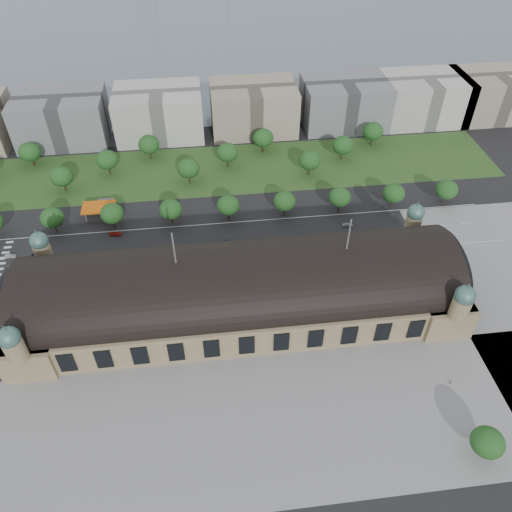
{
  "coord_description": "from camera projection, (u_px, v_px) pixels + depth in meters",
  "views": [
    {
      "loc": [
        -8.79,
        -117.04,
        132.03
      ],
      "look_at": [
        6.91,
        12.7,
        14.0
      ],
      "focal_mm": 35.0,
      "sensor_mm": 36.0,
      "label": 1
    }
  ],
  "objects": [
    {
      "name": "tree_belt_5",
      "position": [
        149.0,
        145.0,
        245.83
      ],
      "size": [
        10.4,
        10.4,
        12.48
      ],
      "color": "#2D2116",
      "rests_on": "ground"
    },
    {
      "name": "traffic_car_4",
      "position": [
        225.0,
        242.0,
        202.14
      ],
      "size": [
        4.74,
        1.94,
        1.61
      ],
      "primitive_type": "imported",
      "rotation": [
        0.0,
        0.0,
        -1.58
      ],
      "color": "#1C1B4E",
      "rests_on": "ground"
    },
    {
      "name": "bus_west",
      "position": [
        211.0,
        256.0,
        194.63
      ],
      "size": [
        12.23,
        3.66,
        3.36
      ],
      "primitive_type": "imported",
      "rotation": [
        0.0,
        0.0,
        1.5
      ],
      "color": "red",
      "rests_on": "ground"
    },
    {
      "name": "parked_car_1",
      "position": [
        72.0,
        275.0,
        187.92
      ],
      "size": [
        6.0,
        5.18,
        1.53
      ],
      "primitive_type": "imported",
      "rotation": [
        0.0,
        0.0,
        -0.98
      ],
      "color": "maroon",
      "rests_on": "ground"
    },
    {
      "name": "lake",
      "position": [
        204.0,
        31.0,
        395.06
      ],
      "size": [
        700.0,
        320.0,
        0.08
      ],
      "primitive_type": "cube",
      "color": "slate",
      "rests_on": "ground"
    },
    {
      "name": "tree_plaza_s",
      "position": [
        488.0,
        442.0,
        132.09
      ],
      "size": [
        9.0,
        9.0,
        10.64
      ],
      "color": "#2D2116",
      "rests_on": "ground"
    },
    {
      "name": "office_6",
      "position": [
        424.0,
        98.0,
        275.71
      ],
      "size": [
        45.0,
        32.0,
        24.0
      ],
      "primitive_type": "cube",
      "color": "beige",
      "rests_on": "ground"
    },
    {
      "name": "pedestrian_4",
      "position": [
        501.0,
        446.0,
        137.41
      ],
      "size": [
        1.05,
        1.3,
        1.86
      ],
      "primitive_type": "imported",
      "rotation": [
        0.0,
        0.0,
        4.18
      ],
      "color": "gray",
      "rests_on": "ground"
    },
    {
      "name": "tree_row_4",
      "position": [
        171.0,
        209.0,
        207.44
      ],
      "size": [
        9.6,
        9.6,
        11.52
      ],
      "color": "#2D2116",
      "rests_on": "ground"
    },
    {
      "name": "parked_car_2",
      "position": [
        112.0,
        272.0,
        189.3
      ],
      "size": [
        4.95,
        3.76,
        1.34
      ],
      "primitive_type": "imported",
      "rotation": [
        0.0,
        0.0,
        -1.1
      ],
      "color": "#1B1C4D",
      "rests_on": "ground"
    },
    {
      "name": "tree_belt_2",
      "position": [
        30.0,
        152.0,
        240.74
      ],
      "size": [
        10.4,
        10.4,
        12.48
      ],
      "color": "#2D2116",
      "rests_on": "ground"
    },
    {
      "name": "traffic_car_3",
      "position": [
        116.0,
        234.0,
        206.08
      ],
      "size": [
        5.38,
        2.76,
        1.49
      ],
      "primitive_type": "imported",
      "rotation": [
        0.0,
        0.0,
        1.44
      ],
      "color": "maroon",
      "rests_on": "ground"
    },
    {
      "name": "parked_car_0",
      "position": [
        25.0,
        279.0,
        186.38
      ],
      "size": [
        4.99,
        3.75,
        1.57
      ],
      "primitive_type": "imported",
      "rotation": [
        0.0,
        0.0,
        -1.07
      ],
      "color": "black",
      "rests_on": "ground"
    },
    {
      "name": "tree_belt_10",
      "position": [
        343.0,
        145.0,
        245.46
      ],
      "size": [
        10.4,
        10.4,
        12.48
      ],
      "color": "#2D2116",
      "rests_on": "ground"
    },
    {
      "name": "tree_row_8",
      "position": [
        394.0,
        193.0,
        216.0
      ],
      "size": [
        9.6,
        9.6,
        11.52
      ],
      "color": "#2D2116",
      "rests_on": "ground"
    },
    {
      "name": "traffic_car_2",
      "position": [
        38.0,
        255.0,
        196.1
      ],
      "size": [
        6.2,
        3.32,
        1.65
      ],
      "primitive_type": "imported",
      "rotation": [
        0.0,
        0.0,
        -1.67
      ],
      "color": "black",
      "rests_on": "ground"
    },
    {
      "name": "grass_belt",
      "position": [
        192.0,
        171.0,
        242.69
      ],
      "size": [
        300.0,
        45.0,
        0.1
      ],
      "primitive_type": "cube",
      "color": "#2D5020",
      "rests_on": "ground"
    },
    {
      "name": "tree_belt_4",
      "position": [
        107.0,
        160.0,
        235.29
      ],
      "size": [
        10.4,
        10.4,
        12.48
      ],
      "color": "#2D2116",
      "rests_on": "ground"
    },
    {
      "name": "office_3",
      "position": [
        159.0,
        113.0,
        262.78
      ],
      "size": [
        45.0,
        32.0,
        24.0
      ],
      "primitive_type": "cube",
      "color": "beige",
      "rests_on": "ground"
    },
    {
      "name": "tree_row_9",
      "position": [
        447.0,
        190.0,
        218.14
      ],
      "size": [
        9.6,
        9.6,
        11.52
      ],
      "color": "#2D2116",
      "rests_on": "ground"
    },
    {
      "name": "tree_row_6",
      "position": [
        285.0,
        201.0,
        211.72
      ],
      "size": [
        9.6,
        9.6,
        11.52
      ],
      "color": "#2D2116",
      "rests_on": "ground"
    },
    {
      "name": "traffic_car_1",
      "position": [
        10.0,
        256.0,
        195.91
      ],
      "size": [
        4.32,
        1.55,
        1.42
      ],
      "primitive_type": "imported",
      "rotation": [
        0.0,
        0.0,
        1.56
      ],
      "color": "#92959A",
      "rests_on": "ground"
    },
    {
      "name": "ground",
      "position": [
        241.0,
        311.0,
        175.51
      ],
      "size": [
        900.0,
        900.0,
        0.0
      ],
      "primitive_type": "plane",
      "color": "black",
      "rests_on": "ground"
    },
    {
      "name": "parked_car_5",
      "position": [
        129.0,
        278.0,
        186.89
      ],
      "size": [
        5.9,
        4.41,
        1.49
      ],
      "primitive_type": "imported",
      "rotation": [
        0.0,
        0.0,
        -1.16
      ],
      "color": "gray",
      "rests_on": "ground"
    },
    {
      "name": "traffic_car_5",
      "position": [
        348.0,
        225.0,
        210.36
      ],
      "size": [
        4.41,
        1.99,
        1.41
      ],
      "primitive_type": "imported",
      "rotation": [
        0.0,
        0.0,
        1.45
      ],
      "color": "#585B5F",
      "rests_on": "ground"
    },
    {
      "name": "office_5",
      "position": [
        344.0,
        103.0,
        271.69
      ],
      "size": [
        45.0,
        32.0,
        24.0
      ],
      "primitive_type": "cube",
      "color": "slate",
      "rests_on": "ground"
    },
    {
      "name": "parked_car_3",
      "position": [
        114.0,
        278.0,
        186.67
      ],
      "size": [
        4.18,
        3.12,
        1.32
      ],
      "primitive_type": "imported",
      "rotation": [
        0.0,
        0.0,
        -1.11
      ],
      "color": "#4F5156",
      "rests_on": "ground"
    },
    {
      "name": "bus_east",
      "position": [
        309.0,
        251.0,
        197.04
      ],
      "size": [
        10.87,
        2.83,
        3.01
      ],
      "primitive_type": "imported",
      "rotation": [
        0.0,
        0.0,
        1.54
      ],
      "color": "beige",
      "rests_on": "ground"
    },
    {
      "name": "traffic_car_6",
      "position": [
        376.0,
        240.0,
        202.88
      ],
      "size": [
        6.11,
        3.39,
        1.62
      ],
      "primitive_type": "imported",
      "rotation": [
        0.0,
        0.0,
        -1.45
      ],
      "color": "silver",
      "rests_on": "ground"
    },
    {
      "name": "tree_belt_8",
      "position": [
        263.0,
        138.0,
        250.91
      ],
      "size": [
        10.4,
        10.4,
        12.48
      ],
      "color": "#2D2116",
      "rests_on": "ground"
    },
    {
      "name": "petrol_station",
      "position": [
        103.0,
        206.0,
        216.82
      ],
      "size": [
        14.0,
        13.0,
        5.05
      ],
      "color": "#D05B0C",
      "rests_on": "ground"
    },
    {
      "name": "office_7",
      "position": [
        492.0,
        95.0,
        279.27
      ],
      "size": [
        45.0,
        32.0,
        24.0
      ],
      "primitive_type": "cube",
      "color": "#A1947E",
      "rests_on": "ground"
    },
    {
      "name": "tree_row_7",
      "position": [
        340.0,
        197.0,
        213.86
      ],
      "size": [
        9.6,
        9.6,
        11.52
      ],
      "color": "#2D2116",
      "rests_on": "ground"
    },
    {
      "name": "tree_belt_11",
      "position": [
        373.0,
        131.0,
        255.99
      ],
      "size": [
        10.4,
        10.4,
        12.48
      ],
      "color": "#2D2116",
      "rests_on": "ground"
    },
    {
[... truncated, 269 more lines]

